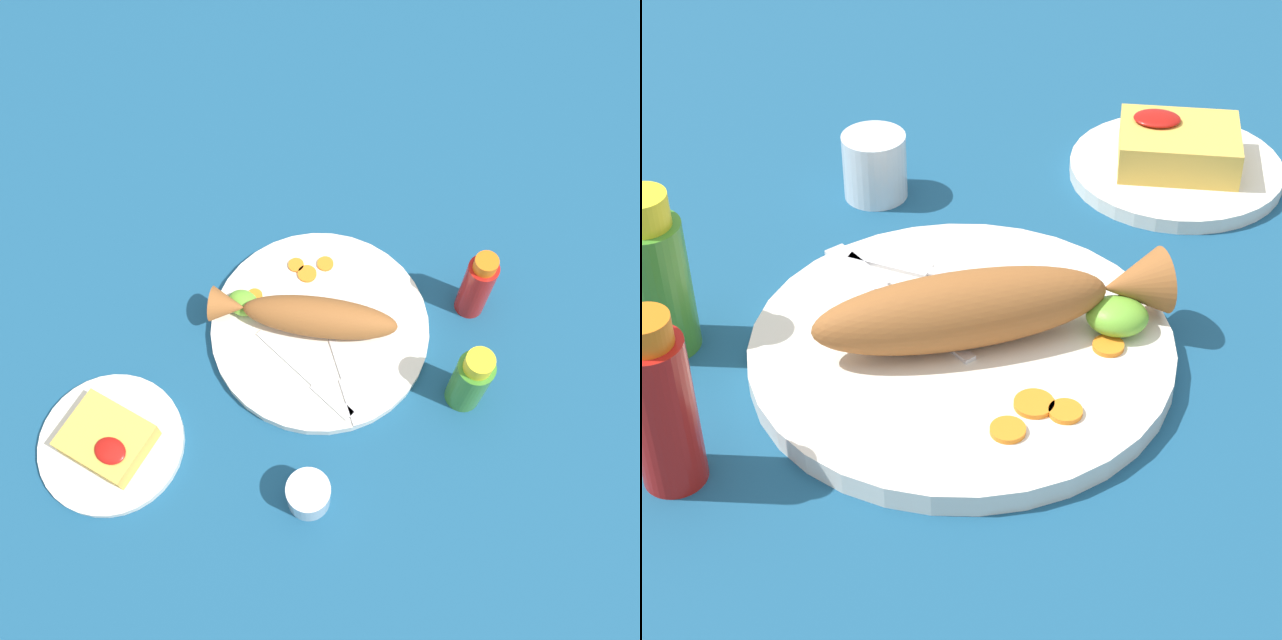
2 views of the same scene
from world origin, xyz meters
TOP-DOWN VIEW (x-y plane):
  - ground_plane at (0.00, 0.00)m, footprint 4.00×4.00m
  - main_plate at (0.00, 0.00)m, footprint 0.32×0.32m
  - fried_fish at (-0.02, -0.01)m, footprint 0.27×0.15m
  - fork_near at (0.07, -0.05)m, footprint 0.14×0.14m
  - fork_far at (0.03, -0.08)m, footprint 0.18×0.06m
  - carrot_slice_near at (-0.04, 0.10)m, footprint 0.03×0.03m
  - carrot_slice_mid at (-0.06, 0.07)m, footprint 0.03×0.03m
  - carrot_slice_far at (-0.08, 0.07)m, footprint 0.02×0.02m
  - carrot_slice_extra at (-0.11, -0.01)m, footprint 0.02×0.02m
  - lime_wedge_main at (-0.12, -0.03)m, footprint 0.05×0.04m
  - hot_sauce_bottle_red at (0.18, 0.15)m, footprint 0.04×0.04m
  - hot_sauce_bottle_green at (0.23, 0.01)m, footprint 0.05×0.05m
  - salt_cup at (0.11, -0.23)m, footprint 0.06×0.06m
  - side_plate_fries at (-0.17, -0.29)m, footprint 0.20×0.20m
  - fries_pile at (-0.17, -0.29)m, footprint 0.11×0.09m

SIDE VIEW (x-z plane):
  - ground_plane at x=0.00m, z-range 0.00..0.00m
  - side_plate_fries at x=-0.17m, z-range 0.00..0.01m
  - main_plate at x=0.00m, z-range 0.00..0.02m
  - fork_near at x=0.07m, z-range 0.02..0.02m
  - fork_far at x=0.03m, z-range 0.02..0.02m
  - carrot_slice_near at x=-0.04m, z-range 0.02..0.02m
  - carrot_slice_mid at x=-0.06m, z-range 0.02..0.02m
  - carrot_slice_far at x=-0.08m, z-range 0.02..0.02m
  - carrot_slice_extra at x=-0.11m, z-range 0.02..0.02m
  - salt_cup at x=0.11m, z-range 0.00..0.06m
  - lime_wedge_main at x=-0.12m, z-range 0.02..0.04m
  - fries_pile at x=-0.17m, z-range 0.01..0.05m
  - fried_fish at x=-0.02m, z-range 0.02..0.08m
  - hot_sauce_bottle_green at x=0.23m, z-range 0.00..0.13m
  - hot_sauce_bottle_red at x=0.18m, z-range 0.00..0.13m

